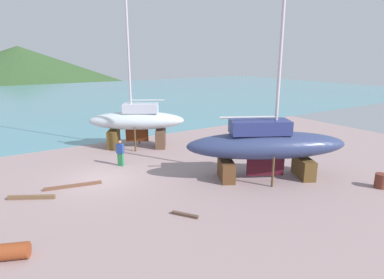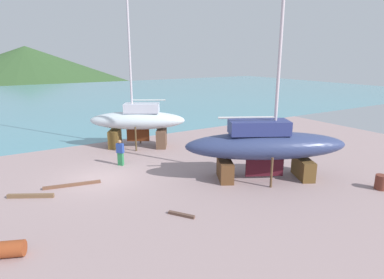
% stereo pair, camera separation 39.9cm
% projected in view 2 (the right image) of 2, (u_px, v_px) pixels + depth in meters
% --- Properties ---
extents(ground_plane, '(48.45, 48.45, 0.00)m').
position_uv_depth(ground_plane, '(130.00, 210.00, 14.33)').
color(ground_plane, gray).
extents(sea_water, '(140.60, 60.77, 0.01)m').
position_uv_depth(sea_water, '(30.00, 100.00, 49.44)').
color(sea_water, teal).
rests_on(sea_water, ground).
extents(headland_hill, '(117.59, 117.59, 21.26)m').
position_uv_depth(headland_hill, '(28.00, 72.00, 136.44)').
color(headland_hill, '#33532B').
rests_on(headland_hill, ground).
extents(sailboat_mid_port, '(6.99, 5.26, 12.71)m').
position_uv_depth(sailboat_mid_port, '(138.00, 121.00, 23.77)').
color(sailboat_mid_port, brown).
rests_on(sailboat_mid_port, ground).
extents(sailboat_far_slipway, '(8.88, 6.17, 12.59)m').
position_uv_depth(sailboat_far_slipway, '(265.00, 145.00, 17.55)').
color(sailboat_far_slipway, brown).
rests_on(sailboat_far_slipway, ground).
extents(worker, '(0.46, 0.49, 1.63)m').
position_uv_depth(worker, '(120.00, 152.00, 19.98)').
color(worker, '#2B7B48').
rests_on(worker, ground).
extents(barrel_tipped_center, '(1.09, 0.88, 0.57)m').
position_uv_depth(barrel_tipped_center, '(10.00, 249.00, 10.94)').
color(barrel_tipped_center, brown).
rests_on(barrel_tipped_center, ground).
extents(barrel_by_slipway, '(0.63, 0.63, 0.76)m').
position_uv_depth(barrel_by_slipway, '(381.00, 182.00, 16.47)').
color(barrel_by_slipway, brown).
rests_on(barrel_by_slipway, ground).
extents(timber_long_aft, '(2.00, 1.22, 0.19)m').
position_uv_depth(timber_long_aft, '(31.00, 196.00, 15.54)').
color(timber_long_aft, brown).
rests_on(timber_long_aft, ground).
extents(timber_long_fore, '(2.85, 0.72, 0.14)m').
position_uv_depth(timber_long_fore, '(72.00, 185.00, 16.94)').
color(timber_long_fore, brown).
rests_on(timber_long_fore, ground).
extents(timber_short_cross, '(0.82, 1.09, 0.12)m').
position_uv_depth(timber_short_cross, '(181.00, 215.00, 13.78)').
color(timber_short_cross, brown).
rests_on(timber_short_cross, ground).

